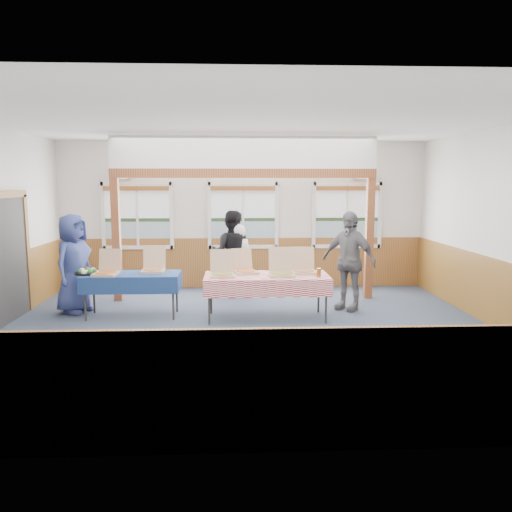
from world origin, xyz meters
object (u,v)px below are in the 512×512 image
Objects in this scene: table_left at (132,277)px; table_right at (267,278)px; woman_black at (231,253)px; person_grey at (348,261)px; man_blue at (74,264)px; woman_white at (239,260)px.

table_right is (2.32, -0.24, 0.01)m from table_left.
woman_black is at bearing 93.25° from table_right.
table_right is 1.25× the size of person_grey.
table_right is at bearing -117.22° from person_grey.
person_grey reaches higher than man_blue.
person_grey is (4.93, -0.01, 0.02)m from man_blue.
table_left is 3.87m from person_grey.
person_grey is (1.99, -1.17, 0.16)m from woman_white.
man_blue is (-2.95, -1.17, 0.14)m from woman_white.
man_blue is (-1.08, 0.34, 0.19)m from table_left.
table_right is 1.65m from person_grey.
woman_white is at bearing -48.21° from man_blue.
man_blue is at bearing 176.80° from table_left.
woman_black reaches higher than woman_white.
table_left is at bearing 158.79° from table_right.
woman_black is 0.99× the size of man_blue.
woman_black is 0.97× the size of person_grey.
woman_white reaches higher than table_right.
woman_black is 3.06m from man_blue.
woman_white is 3.17m from man_blue.
table_right is 1.29× the size of woman_black.
table_left is 1.01× the size of woman_black.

